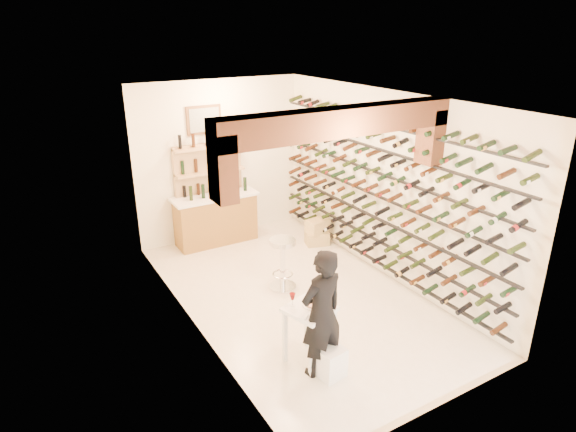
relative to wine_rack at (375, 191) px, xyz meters
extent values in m
plane|color=white|center=(-1.53, 0.00, -1.55)|extent=(6.00, 6.00, 0.00)
cube|color=white|center=(-1.53, 3.00, 0.05)|extent=(3.50, 0.02, 3.20)
cube|color=white|center=(-1.53, -3.00, 0.05)|extent=(3.50, 0.02, 3.20)
cube|color=white|center=(-3.28, 0.00, 0.05)|extent=(0.02, 6.00, 3.20)
cube|color=white|center=(0.22, 0.00, 0.05)|extent=(0.02, 6.00, 3.20)
cube|color=#A04D38|center=(-1.53, 0.00, 1.65)|extent=(3.50, 6.00, 0.02)
cube|color=brown|center=(-1.53, -1.00, 1.47)|extent=(3.50, 0.35, 0.36)
cube|color=brown|center=(-3.16, -1.00, 1.10)|extent=(0.24, 0.35, 0.80)
cube|color=brown|center=(0.10, -1.00, 1.10)|extent=(0.24, 0.35, 0.80)
cube|color=black|center=(0.06, 0.00, -1.30)|extent=(0.06, 5.70, 0.03)
cube|color=black|center=(0.06, 0.00, -0.90)|extent=(0.06, 5.70, 0.03)
cube|color=black|center=(0.06, 0.00, -0.50)|extent=(0.06, 5.70, 0.03)
cube|color=black|center=(0.06, 0.00, -0.10)|extent=(0.06, 5.70, 0.03)
cube|color=black|center=(0.06, 0.00, 0.30)|extent=(0.06, 5.70, 0.03)
cube|color=black|center=(0.06, 0.00, 0.70)|extent=(0.06, 5.70, 0.03)
cube|color=black|center=(0.06, 0.00, 1.10)|extent=(0.06, 5.70, 0.03)
cube|color=olive|center=(-1.83, 2.65, -1.07)|extent=(1.60, 0.55, 0.96)
cube|color=white|center=(-1.83, 2.65, -0.56)|extent=(1.70, 0.62, 0.05)
cube|color=tan|center=(-1.83, 2.92, -0.55)|extent=(1.40, 0.10, 2.00)
cube|color=tan|center=(-1.83, 2.82, -1.10)|extent=(1.40, 0.28, 0.04)
cube|color=tan|center=(-1.83, 2.82, -0.60)|extent=(1.40, 0.28, 0.04)
cube|color=tan|center=(-1.83, 2.82, -0.10)|extent=(1.40, 0.28, 0.04)
cube|color=tan|center=(-1.83, 2.82, 0.40)|extent=(1.40, 0.28, 0.04)
cube|color=brown|center=(-1.83, 2.97, 0.90)|extent=(0.70, 0.04, 0.55)
cube|color=#99998C|center=(-1.83, 2.94, 0.90)|extent=(0.60, 0.01, 0.45)
cube|color=white|center=(-2.28, -1.51, -0.77)|extent=(0.70, 0.70, 0.05)
cube|color=white|center=(-2.43, -1.79, -1.17)|extent=(0.05, 0.05, 0.75)
cube|color=white|center=(-2.00, -1.65, -1.17)|extent=(0.05, 0.05, 0.75)
cube|color=white|center=(-2.56, -1.36, -1.17)|extent=(0.05, 0.05, 0.75)
cube|color=white|center=(-2.13, -1.23, -1.17)|extent=(0.05, 0.05, 0.75)
cylinder|color=white|center=(-2.23, -1.49, -0.73)|extent=(0.26, 0.26, 0.02)
cylinder|color=#BF7266|center=(-2.23, -1.49, -0.72)|extent=(0.19, 0.19, 0.02)
cube|color=white|center=(-2.47, -1.64, -0.73)|extent=(0.18, 0.18, 0.02)
cylinder|color=white|center=(-2.44, -1.35, -0.74)|extent=(0.07, 0.07, 0.00)
cylinder|color=white|center=(-2.44, -1.35, -0.69)|extent=(0.01, 0.01, 0.10)
cone|color=#500706|center=(-2.44, -1.35, -0.61)|extent=(0.08, 0.08, 0.09)
cube|color=white|center=(-2.21, -1.90, -1.35)|extent=(0.36, 0.36, 0.40)
imported|color=black|center=(-2.27, -1.77, -0.69)|extent=(0.67, 0.48, 1.71)
cylinder|color=silver|center=(-1.61, 0.34, -1.53)|extent=(0.46, 0.46, 0.03)
cylinder|color=silver|center=(-1.61, 0.34, -1.12)|extent=(0.09, 0.09, 0.80)
cylinder|color=silver|center=(-1.61, 0.34, -0.70)|extent=(0.44, 0.44, 0.08)
torus|color=silver|center=(-1.61, 0.34, -1.30)|extent=(0.35, 0.35, 0.03)
cube|color=tan|center=(-0.13, 1.51, -1.41)|extent=(0.53, 0.44, 0.27)
cube|color=tan|center=(-0.13, 1.51, -1.15)|extent=(0.48, 0.36, 0.25)
camera|label=1|loc=(-5.27, -6.02, 2.63)|focal=30.74mm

